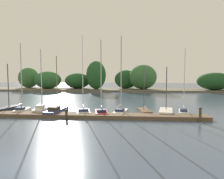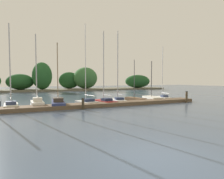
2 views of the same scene
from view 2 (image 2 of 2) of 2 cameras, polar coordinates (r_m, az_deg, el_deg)
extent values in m
plane|color=#425166|center=(6.45, 13.50, -20.42)|extent=(160.00, 160.00, 0.00)
cube|color=brown|center=(17.12, -11.44, -5.15)|extent=(27.88, 1.80, 0.35)
cube|color=#66604C|center=(47.71, -19.44, -0.13)|extent=(66.14, 8.00, 0.40)
ellipsoid|color=#1E4C23|center=(49.83, -13.54, 2.88)|extent=(5.64, 3.79, 4.48)
ellipsoid|color=#1E4C23|center=(48.33, -27.43, 2.23)|extent=(6.19, 5.59, 3.78)
ellipsoid|color=#1E4C23|center=(54.77, 8.24, 2.62)|extent=(8.15, 4.89, 3.91)
ellipsoid|color=#235628|center=(46.54, -21.56, 4.09)|extent=(4.64, 4.31, 6.62)
ellipsoid|color=#386B38|center=(48.86, -8.53, 3.68)|extent=(6.41, 5.95, 5.76)
cube|color=silver|center=(18.34, -29.71, -4.78)|extent=(1.38, 2.90, 0.45)
cube|color=silver|center=(19.59, -29.71, -4.38)|extent=(0.67, 0.76, 0.38)
cube|color=#2D3856|center=(17.95, -29.73, -3.76)|extent=(0.90, 0.92, 0.29)
cylinder|color=#B7B7BC|center=(18.46, -30.00, 7.16)|extent=(0.10, 0.10, 7.21)
cylinder|color=#B7B7BC|center=(17.74, -29.77, -2.43)|extent=(0.26, 1.61, 0.09)
cube|color=white|center=(18.42, -22.93, -4.39)|extent=(1.23, 3.04, 0.58)
cube|color=white|center=(19.75, -23.25, -4.01)|extent=(0.62, 0.78, 0.49)
cube|color=beige|center=(18.00, -22.87, -3.03)|extent=(0.83, 0.94, 0.38)
cylinder|color=#B7B7BC|center=(18.55, -23.20, 6.44)|extent=(0.10, 0.10, 6.39)
cylinder|color=#B7B7BC|center=(17.97, -22.89, -2.00)|extent=(0.15, 1.33, 0.06)
cube|color=navy|center=(17.99, -16.93, -4.48)|extent=(1.54, 4.10, 0.57)
cube|color=navy|center=(19.78, -17.09, -3.91)|extent=(0.74, 1.06, 0.48)
cube|color=#3D3328|center=(17.43, -16.90, -3.15)|extent=(0.99, 1.28, 0.37)
cylinder|color=#7F6647|center=(18.16, -17.10, 5.43)|extent=(0.08, 0.08, 5.66)
cube|color=white|center=(18.71, -8.15, -4.34)|extent=(2.01, 2.95, 0.41)
cube|color=white|center=(19.77, -9.89, -4.03)|extent=(0.91, 0.84, 0.35)
cube|color=#1E2847|center=(18.38, -7.64, -3.39)|extent=(1.21, 1.04, 0.27)
cylinder|color=silver|center=(18.83, -8.55, 8.50)|extent=(0.07, 0.07, 7.98)
cylinder|color=silver|center=(18.11, -7.24, -1.88)|extent=(0.51, 1.74, 0.08)
cube|color=maroon|center=(19.17, -2.33, -4.14)|extent=(1.81, 3.22, 0.41)
cube|color=maroon|center=(20.34, -4.39, -3.81)|extent=(0.83, 0.88, 0.35)
cube|color=#1E2847|center=(18.81, -1.72, -3.23)|extent=(1.10, 1.07, 0.27)
cylinder|color=#B7B7BC|center=(19.29, -2.72, 7.56)|extent=(0.11, 0.11, 7.42)
cylinder|color=#B7B7BC|center=(18.71, -1.59, -1.85)|extent=(0.36, 1.51, 0.08)
cube|color=white|center=(20.68, 2.01, -3.68)|extent=(1.67, 3.20, 0.38)
cube|color=white|center=(21.99, 1.01, -3.34)|extent=(0.77, 0.86, 0.32)
cube|color=#1E2847|center=(20.28, 2.32, -2.93)|extent=(1.02, 1.05, 0.24)
cylinder|color=#B7B7BC|center=(20.84, 1.86, 7.82)|extent=(0.11, 0.11, 7.94)
cylinder|color=#B7B7BC|center=(20.06, 2.47, -1.52)|extent=(0.36, 1.74, 0.07)
cube|color=brown|center=(22.27, 7.51, -3.16)|extent=(1.58, 3.08, 0.44)
cube|color=brown|center=(23.25, 5.29, -2.95)|extent=(0.69, 0.83, 0.37)
cylinder|color=#4C4C51|center=(22.31, 7.17, 3.45)|extent=(0.07, 0.07, 4.69)
cylinder|color=#4C4C51|center=(21.86, 8.40, -1.72)|extent=(0.39, 1.57, 0.07)
cube|color=silver|center=(23.17, 12.77, -2.86)|extent=(1.87, 3.43, 0.53)
cube|color=silver|center=(24.48, 11.25, -2.60)|extent=(0.86, 0.93, 0.45)
cylinder|color=#4C4C51|center=(23.28, 12.57, 3.39)|extent=(0.10, 0.10, 4.52)
cube|color=white|center=(24.47, 16.05, -2.73)|extent=(1.48, 2.86, 0.41)
cube|color=white|center=(25.56, 14.73, -2.53)|extent=(0.65, 0.77, 0.35)
cube|color=#2D3856|center=(24.15, 16.44, -2.00)|extent=(0.87, 0.94, 0.27)
cylinder|color=silver|center=(24.57, 15.93, 5.50)|extent=(0.08, 0.08, 6.62)
cylinder|color=silver|center=(23.87, 16.78, -1.11)|extent=(0.43, 1.82, 0.07)
cylinder|color=#3D3323|center=(15.93, -9.33, -4.62)|extent=(0.23, 0.23, 0.96)
cylinder|color=black|center=(15.87, -9.34, -2.84)|extent=(0.26, 0.26, 0.04)
cylinder|color=#4C3D28|center=(22.48, 22.85, -2.25)|extent=(0.25, 0.25, 1.26)
cylinder|color=black|center=(22.44, 22.88, -0.60)|extent=(0.28, 0.28, 0.04)
camera|label=1|loc=(11.29, 92.47, 10.30)|focal=35.18mm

